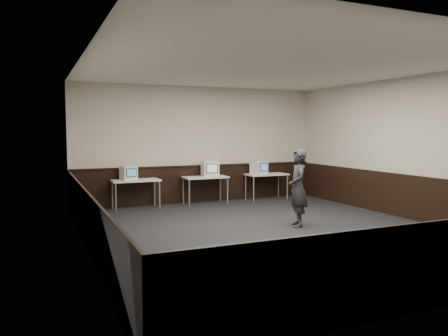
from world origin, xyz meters
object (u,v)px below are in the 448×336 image
object	(u,v)px
emac_left	(128,173)
person	(298,188)
desk_center	(205,179)
desk_left	(136,182)
emac_right	(259,167)
emac_center	(210,169)
desk_right	(267,176)

from	to	relation	value
emac_left	person	bearing A→B (deg)	-60.90
desk_center	emac_left	world-z (taller)	emac_left
desk_left	emac_right	world-z (taller)	emac_right
desk_left	emac_right	xyz separation A→B (m)	(3.56, 0.01, 0.26)
desk_left	person	size ratio (longest dim) A/B	0.74
emac_left	emac_center	world-z (taller)	emac_center
desk_left	desk_center	bearing A→B (deg)	0.00
desk_left	emac_center	bearing A→B (deg)	1.05
desk_left	desk_center	size ratio (longest dim) A/B	1.00
desk_right	person	xyz separation A→B (m)	(-1.16, -3.39, 0.13)
desk_right	emac_center	size ratio (longest dim) A/B	2.46
desk_left	emac_right	bearing A→B (deg)	0.15
desk_left	emac_center	xyz separation A→B (m)	(2.05, 0.04, 0.28)
desk_center	person	bearing A→B (deg)	-77.64
desk_left	emac_center	world-z (taller)	emac_center
desk_center	emac_center	xyz separation A→B (m)	(0.15, 0.04, 0.28)
desk_center	emac_left	bearing A→B (deg)	179.74
desk_right	person	size ratio (longest dim) A/B	0.74
desk_center	person	size ratio (longest dim) A/B	0.74
desk_right	desk_center	bearing A→B (deg)	180.00
desk_left	desk_right	world-z (taller)	same
emac_left	emac_right	world-z (taller)	emac_right
emac_center	emac_left	bearing A→B (deg)	-173.22
desk_left	person	distance (m)	4.30
desk_left	emac_center	size ratio (longest dim) A/B	2.46
desk_right	emac_center	xyz separation A→B (m)	(-1.75, 0.04, 0.28)
emac_right	desk_right	bearing A→B (deg)	-18.51
desk_center	emac_right	bearing A→B (deg)	0.31
desk_left	emac_center	distance (m)	2.07
emac_center	emac_right	distance (m)	1.51
desk_center	emac_center	size ratio (longest dim) A/B	2.46
desk_right	emac_right	distance (m)	0.36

